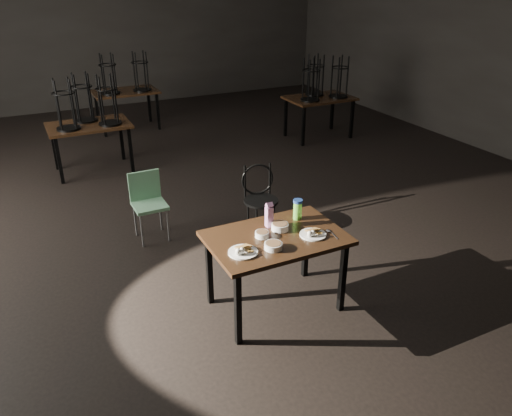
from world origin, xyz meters
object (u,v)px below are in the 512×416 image
juice_carton (269,215)px  water_bottle (298,209)px  school_chair (148,199)px  bentwood_chair (259,195)px  main_table (276,244)px

juice_carton → water_bottle: 0.31m
water_bottle → school_chair: (-1.01, 1.65, -0.38)m
water_bottle → school_chair: water_bottle is taller
bentwood_chair → school_chair: (-1.19, 0.50, -0.03)m
juice_carton → bentwood_chair: 1.32m
water_bottle → school_chair: size_ratio=0.25×
juice_carton → school_chair: bearing=112.8°
juice_carton → main_table: bearing=-98.4°
bentwood_chair → school_chair: bearing=169.3°
main_table → water_bottle: bearing=31.3°
main_table → school_chair: bearing=110.0°
main_table → water_bottle: (0.34, 0.20, 0.18)m
juice_carton → school_chair: size_ratio=0.31×
juice_carton → school_chair: 1.85m
bentwood_chair → school_chair: size_ratio=1.07×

